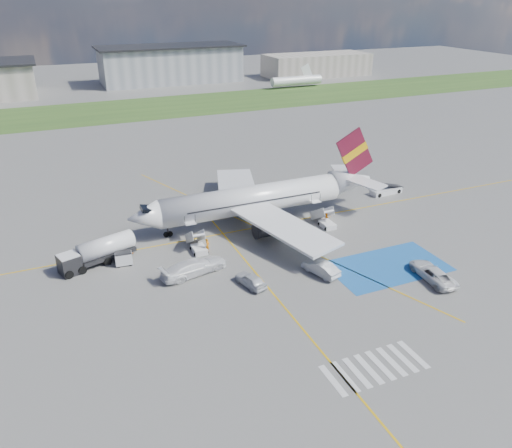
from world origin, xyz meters
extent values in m
plane|color=#60605E|center=(0.00, 0.00, 0.00)|extent=(400.00, 400.00, 0.00)
cube|color=#2D4C1E|center=(0.00, 95.00, 0.01)|extent=(400.00, 30.00, 0.01)
cube|color=gold|center=(0.00, 12.00, 0.01)|extent=(120.00, 0.20, 0.01)
cube|color=gold|center=(-5.00, -10.00, 0.01)|extent=(0.20, 60.00, 0.01)
cube|color=gold|center=(0.00, 12.00, 0.01)|extent=(20.71, 56.45, 0.01)
cube|color=#1B59A4|center=(10.00, -4.00, 0.01)|extent=(14.00, 8.00, 0.01)
cube|color=silver|center=(-6.00, -18.00, 0.01)|extent=(0.60, 4.00, 0.01)
cube|color=silver|center=(-4.80, -18.00, 0.01)|extent=(0.60, 4.00, 0.01)
cube|color=silver|center=(-3.60, -18.00, 0.01)|extent=(0.60, 4.00, 0.01)
cube|color=silver|center=(-2.40, -18.00, 0.01)|extent=(0.60, 4.00, 0.01)
cube|color=silver|center=(-1.20, -18.00, 0.01)|extent=(0.60, 4.00, 0.01)
cube|color=silver|center=(0.00, -18.00, 0.01)|extent=(0.60, 4.00, 0.01)
cube|color=silver|center=(1.20, -18.00, 0.01)|extent=(0.60, 4.00, 0.01)
cube|color=silver|center=(2.40, -18.00, 0.01)|extent=(0.60, 4.00, 0.01)
cube|color=gray|center=(20.00, 135.00, 6.00)|extent=(48.00, 18.00, 12.00)
cube|color=gray|center=(75.00, 128.00, 4.00)|extent=(40.00, 16.00, 8.00)
cylinder|color=silver|center=(0.00, 14.00, 3.40)|extent=(26.00, 3.90, 3.90)
cone|color=silver|center=(-15.00, 14.00, 3.40)|extent=(4.00, 3.90, 3.90)
cube|color=black|center=(-14.40, 14.00, 4.45)|extent=(1.67, 1.90, 0.82)
cone|color=silver|center=(16.20, 14.00, 3.80)|extent=(6.50, 3.90, 3.90)
cube|color=silver|center=(1.00, 5.50, 2.80)|extent=(9.86, 15.95, 1.40)
cube|color=silver|center=(1.00, 22.50, 2.80)|extent=(9.86, 15.95, 1.40)
cylinder|color=#38383A|center=(0.00, 8.40, 1.40)|extent=(3.40, 2.10, 2.10)
cylinder|color=#38383A|center=(0.00, 19.60, 1.40)|extent=(3.40, 2.10, 2.10)
cube|color=maroon|center=(16.50, 14.00, 8.20)|extent=(6.62, 0.30, 7.45)
cube|color=#EBAF0D|center=(16.50, 14.00, 8.20)|extent=(4.36, 0.40, 3.08)
cube|color=silver|center=(16.80, 10.80, 4.50)|extent=(4.73, 5.95, 0.49)
cube|color=silver|center=(16.80, 17.20, 4.50)|extent=(4.73, 5.95, 0.49)
cube|color=black|center=(0.00, 12.04, 3.75)|extent=(19.50, 0.04, 0.18)
cube|color=black|center=(0.00, 15.96, 3.75)|extent=(19.50, 0.04, 0.18)
cube|color=silver|center=(-9.50, 9.85, 1.45)|extent=(1.40, 3.73, 2.32)
cube|color=silver|center=(-9.50, 11.75, 2.50)|extent=(1.40, 1.00, 0.12)
cylinder|color=black|center=(-10.20, 11.75, 3.05)|extent=(0.06, 0.06, 1.10)
cylinder|color=black|center=(-8.80, 11.75, 3.05)|extent=(0.06, 0.06, 1.10)
cube|color=silver|center=(-9.50, 8.25, 0.35)|extent=(1.60, 2.40, 0.70)
cube|color=silver|center=(9.00, 9.85, 1.45)|extent=(1.40, 3.73, 2.32)
cube|color=silver|center=(9.00, 11.75, 2.50)|extent=(1.40, 1.00, 0.12)
cylinder|color=black|center=(8.30, 11.75, 3.05)|extent=(0.06, 0.06, 1.10)
cylinder|color=black|center=(9.70, 11.75, 3.05)|extent=(0.06, 0.06, 1.10)
cube|color=silver|center=(9.00, 8.25, 0.35)|extent=(1.60, 2.40, 0.70)
cube|color=black|center=(-24.72, 9.27, 1.13)|extent=(2.83, 2.83, 2.26)
cylinder|color=silver|center=(-20.31, 10.65, 1.97)|extent=(7.06, 4.16, 2.26)
cube|color=black|center=(-20.31, 10.65, 0.84)|extent=(7.06, 4.16, 0.49)
cube|color=silver|center=(-18.67, 8.76, 0.84)|extent=(2.08, 1.37, 1.38)
cube|color=black|center=(-18.67, 8.76, 1.58)|extent=(1.97, 1.26, 0.12)
cube|color=silver|center=(24.14, 15.45, 0.44)|extent=(5.41, 2.12, 0.88)
cube|color=black|center=(25.46, 15.53, 1.21)|extent=(3.54, 1.55, 0.98)
imported|color=silver|center=(-6.57, -1.49, 0.73)|extent=(2.76, 4.57, 1.46)
imported|color=#ABAEB2|center=(1.79, -2.38, 0.79)|extent=(3.06, 5.06, 1.57)
imported|color=silver|center=(12.89, -8.30, 0.97)|extent=(2.82, 5.36, 1.94)
imported|color=white|center=(-11.59, 3.45, 1.19)|extent=(6.46, 3.76, 2.38)
imported|color=orange|center=(-8.54, 7.74, 0.96)|extent=(0.79, 0.84, 1.93)
imported|color=orange|center=(-17.35, 11.29, 0.89)|extent=(0.97, 1.07, 1.79)
imported|color=orange|center=(9.75, 9.66, 0.90)|extent=(1.04, 1.07, 1.80)
camera|label=1|loc=(-24.71, -45.14, 29.71)|focal=35.00mm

